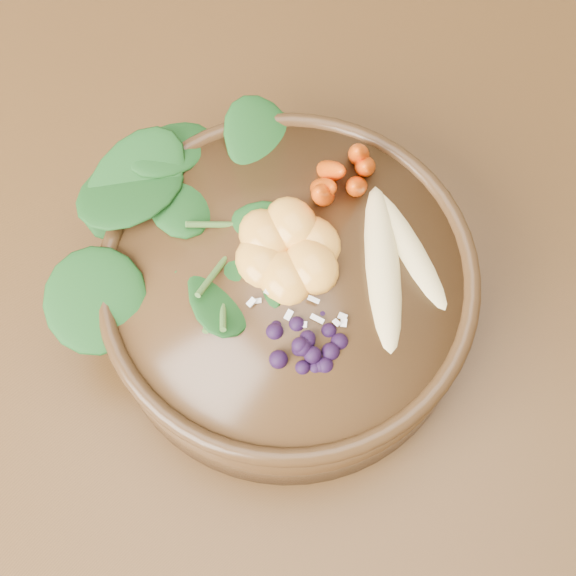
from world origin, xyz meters
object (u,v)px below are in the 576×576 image
(blueberry_pile, at_px, (301,338))
(mandarin_cluster, at_px, (288,242))
(banana_halves, at_px, (399,250))
(carrot_cluster, at_px, (346,150))
(dining_table, at_px, (400,193))
(stoneware_bowl, at_px, (288,293))
(kale_heap, at_px, (221,195))

(blueberry_pile, bearing_deg, mandarin_cluster, 68.32)
(banana_halves, bearing_deg, carrot_cluster, 113.06)
(mandarin_cluster, bearing_deg, banana_halves, -32.17)
(carrot_cluster, bearing_deg, blueberry_pile, -109.55)
(dining_table, xyz_separation_m, stoneware_bowl, (-0.17, -0.09, 0.13))
(dining_table, relative_size, kale_heap, 9.10)
(dining_table, relative_size, carrot_cluster, 21.61)
(stoneware_bowl, distance_m, blueberry_pile, 0.08)
(dining_table, height_order, blueberry_pile, blueberry_pile)
(stoneware_bowl, bearing_deg, carrot_cluster, 33.89)
(carrot_cluster, relative_size, blueberry_pile, 0.60)
(stoneware_bowl, relative_size, mandarin_cluster, 3.15)
(dining_table, bearing_deg, mandarin_cluster, -155.57)
(kale_heap, relative_size, banana_halves, 1.25)
(kale_heap, distance_m, carrot_cluster, 0.09)
(carrot_cluster, xyz_separation_m, blueberry_pile, (-0.09, -0.10, -0.02))
(stoneware_bowl, xyz_separation_m, blueberry_pile, (-0.02, -0.05, 0.05))
(carrot_cluster, relative_size, mandarin_cluster, 0.87)
(dining_table, height_order, kale_heap, kale_heap)
(carrot_cluster, height_order, mandarin_cluster, carrot_cluster)
(mandarin_cluster, relative_size, blueberry_pile, 0.69)
(kale_heap, bearing_deg, carrot_cluster, -11.91)
(kale_heap, relative_size, blueberry_pile, 1.42)
(banana_halves, relative_size, blueberry_pile, 1.13)
(stoneware_bowl, bearing_deg, banana_halves, -19.68)
(carrot_cluster, bearing_deg, dining_table, 44.61)
(stoneware_bowl, height_order, blueberry_pile, blueberry_pile)
(dining_table, height_order, mandarin_cluster, mandarin_cluster)
(dining_table, relative_size, mandarin_cluster, 18.79)
(dining_table, xyz_separation_m, kale_heap, (-0.19, -0.02, 0.19))
(dining_table, distance_m, mandarin_cluster, 0.25)
(dining_table, bearing_deg, blueberry_pile, -143.41)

